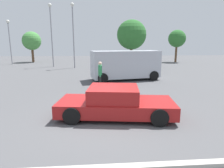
{
  "coord_description": "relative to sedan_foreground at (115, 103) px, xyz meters",
  "views": [
    {
      "loc": [
        -0.36,
        -6.96,
        2.84
      ],
      "look_at": [
        0.36,
        2.21,
        0.9
      ],
      "focal_mm": 30.58,
      "sensor_mm": 36.0,
      "label": 1
    }
  ],
  "objects": [
    {
      "name": "tree_back_right",
      "position": [
        -10.79,
        24.06,
        2.72
      ],
      "size": [
        2.84,
        2.84,
        4.72
      ],
      "color": "brown",
      "rests_on": "ground_plane"
    },
    {
      "name": "light_post_near",
      "position": [
        -6.22,
        17.5,
        4.47
      ],
      "size": [
        0.44,
        0.44,
        7.59
      ],
      "color": "gray",
      "rests_on": "ground_plane"
    },
    {
      "name": "pedestrian",
      "position": [
        -0.5,
        5.18,
        0.47
      ],
      "size": [
        0.25,
        0.57,
        1.71
      ],
      "rotation": [
        0.0,
        0.0,
        3.12
      ],
      "color": "black",
      "rests_on": "ground_plane"
    },
    {
      "name": "van_white",
      "position": [
        1.56,
        7.88,
        0.69
      ],
      "size": [
        5.6,
        2.99,
        2.31
      ],
      "rotation": [
        0.0,
        0.0,
        0.19
      ],
      "color": "#B2B7C1",
      "rests_on": "ground_plane"
    },
    {
      "name": "sedan_foreground",
      "position": [
        0.0,
        0.0,
        0.0
      ],
      "size": [
        4.7,
        2.4,
        1.2
      ],
      "rotation": [
        0.0,
        0.0,
        -0.13
      ],
      "color": "maroon",
      "rests_on": "ground_plane"
    },
    {
      "name": "tree_back_center",
      "position": [
        11.75,
        22.33,
        3.06
      ],
      "size": [
        2.67,
        2.67,
        4.98
      ],
      "color": "brown",
      "rests_on": "ground_plane"
    },
    {
      "name": "dog",
      "position": [
        -1.08,
        3.31,
        -0.27
      ],
      "size": [
        0.28,
        0.69,
        0.46
      ],
      "rotation": [
        0.0,
        0.0,
        4.76
      ],
      "color": "white",
      "rests_on": "ground_plane"
    },
    {
      "name": "light_post_mid",
      "position": [
        -3.39,
        15.98,
        4.36
      ],
      "size": [
        0.44,
        0.44,
        7.4
      ],
      "color": "gray",
      "rests_on": "ground_plane"
    },
    {
      "name": "light_post_far",
      "position": [
        -12.66,
        20.82,
        3.57
      ],
      "size": [
        0.44,
        0.44,
        6.02
      ],
      "color": "gray",
      "rests_on": "ground_plane"
    },
    {
      "name": "tree_back_left",
      "position": [
        3.4,
        15.62,
        3.32
      ],
      "size": [
        3.44,
        3.44,
        5.61
      ],
      "color": "brown",
      "rests_on": "ground_plane"
    },
    {
      "name": "ground_plane",
      "position": [
        -0.33,
        -0.21,
        -0.56
      ],
      "size": [
        80.0,
        80.0,
        0.0
      ],
      "primitive_type": "plane",
      "color": "#515154"
    }
  ]
}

